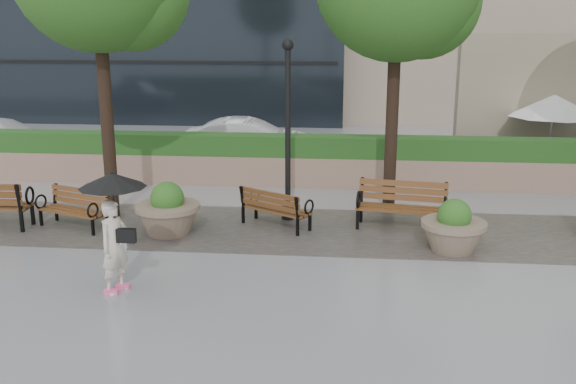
# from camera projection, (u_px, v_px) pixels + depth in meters

# --- Properties ---
(ground) EXTENTS (100.00, 100.00, 0.00)m
(ground) POSITION_uv_depth(u_px,v_px,m) (269.00, 284.00, 10.73)
(ground) COLOR gray
(ground) RESTS_ON ground
(cobble_strip) EXTENTS (28.00, 3.20, 0.01)m
(cobble_strip) POSITION_uv_depth(u_px,v_px,m) (286.00, 229.00, 13.62)
(cobble_strip) COLOR #383330
(cobble_strip) RESTS_ON ground
(hedge_wall) EXTENTS (24.00, 0.80, 1.35)m
(hedge_wall) POSITION_uv_depth(u_px,v_px,m) (301.00, 161.00, 17.30)
(hedge_wall) COLOR #906F5D
(hedge_wall) RESTS_ON ground
(asphalt_street) EXTENTS (40.00, 7.00, 0.00)m
(asphalt_street) POSITION_uv_depth(u_px,v_px,m) (310.00, 156.00, 21.32)
(asphalt_street) COLOR black
(asphalt_street) RESTS_ON ground
(bench_1) EXTENTS (1.66, 1.14, 0.83)m
(bench_1) POSITION_uv_depth(u_px,v_px,m) (74.00, 217.00, 13.66)
(bench_1) COLOR brown
(bench_1) RESTS_ON ground
(bench_2) EXTENTS (1.64, 1.34, 0.84)m
(bench_2) POSITION_uv_depth(u_px,v_px,m) (276.00, 216.00, 13.71)
(bench_2) COLOR brown
(bench_2) RESTS_ON ground
(bench_3) EXTENTS (1.96, 1.03, 1.00)m
(bench_3) POSITION_uv_depth(u_px,v_px,m) (401.00, 216.00, 13.57)
(bench_3) COLOR brown
(bench_3) RESTS_ON ground
(planter_left) EXTENTS (1.33, 1.33, 1.12)m
(planter_left) POSITION_uv_depth(u_px,v_px,m) (168.00, 214.00, 13.21)
(planter_left) COLOR #7F6B56
(planter_left) RESTS_ON ground
(planter_right) EXTENTS (1.24, 1.24, 1.04)m
(planter_right) POSITION_uv_depth(u_px,v_px,m) (453.00, 231.00, 12.21)
(planter_right) COLOR #7F6B56
(planter_right) RESTS_ON ground
(lamppost) EXTENTS (0.28, 0.28, 3.92)m
(lamppost) POSITION_uv_depth(u_px,v_px,m) (288.00, 143.00, 13.92)
(lamppost) COLOR black
(lamppost) RESTS_ON ground
(patio_umb_white) EXTENTS (2.50, 2.50, 2.30)m
(patio_umb_white) POSITION_uv_depth(u_px,v_px,m) (554.00, 106.00, 18.09)
(patio_umb_white) COLOR black
(patio_umb_white) RESTS_ON ground
(car_left) EXTENTS (4.39, 2.04, 1.24)m
(car_left) POSITION_uv_depth(u_px,v_px,m) (3.00, 138.00, 21.07)
(car_left) COLOR silver
(car_left) RESTS_ON ground
(car_right) EXTENTS (4.18, 1.56, 1.37)m
(car_right) POSITION_uv_depth(u_px,v_px,m) (249.00, 141.00, 20.22)
(car_right) COLOR silver
(car_right) RESTS_ON ground
(pedestrian) EXTENTS (1.07, 1.07, 1.96)m
(pedestrian) POSITION_uv_depth(u_px,v_px,m) (114.00, 221.00, 10.18)
(pedestrian) COLOR beige
(pedestrian) RESTS_ON ground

